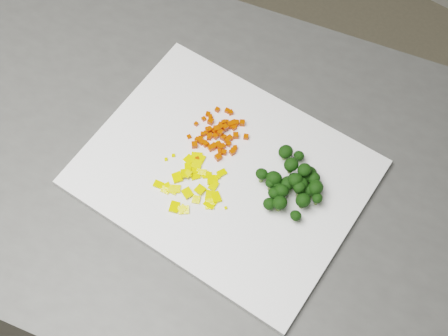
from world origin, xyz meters
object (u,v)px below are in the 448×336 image
Objects in this scene: pepper_pile at (189,181)px; broccoli_pile at (290,180)px; cutting_board at (224,173)px; counter_block at (203,259)px; carrot_pile at (218,129)px.

broccoli_pile reaches higher than pepper_pile.
cutting_board is 3.75× the size of broccoli_pile.
counter_block is 0.51m from broccoli_pile.
broccoli_pile is at bearing 33.22° from pepper_pile.
counter_block is at bearing -163.91° from broccoli_pile.
broccoli_pile is (0.09, 0.03, 0.03)m from cutting_board.
cutting_board is at bearing 56.96° from pepper_pile.
counter_block is 8.90× the size of pepper_pile.
carrot_pile is at bearing 134.23° from cutting_board.
carrot_pile is 0.83× the size of broccoli_pile.
carrot_pile is 0.86× the size of pepper_pile.
pepper_pile is at bearing -123.04° from cutting_board.
broccoli_pile is (0.14, -0.01, 0.01)m from carrot_pile.
broccoli_pile reaches higher than cutting_board.
pepper_pile is at bearing -146.78° from broccoli_pile.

